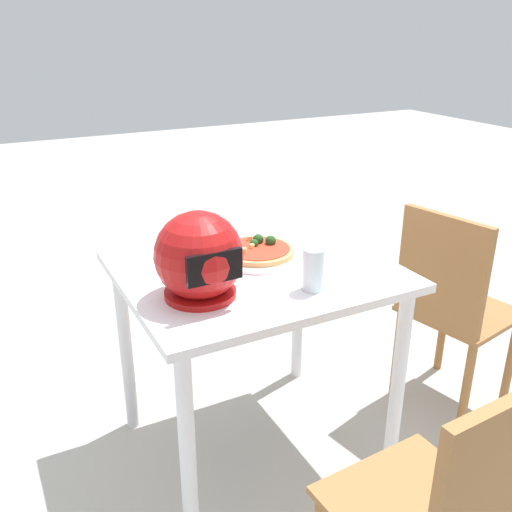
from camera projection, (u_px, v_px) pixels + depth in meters
The scene contains 7 objects.
ground_plane at pixel (255, 444), 2.25m from camera, with size 14.00×14.00×0.00m, color #B2ADA3.
dining_table at pixel (255, 296), 2.00m from camera, with size 0.92×0.80×0.78m.
pizza_plate at pixel (257, 255), 2.04m from camera, with size 0.34×0.34×0.01m, color white.
pizza at pixel (258, 250), 2.04m from camera, with size 0.27×0.27×0.05m.
motorcycle_helmet at pixel (199, 257), 1.69m from camera, with size 0.27×0.27×0.27m.
drinking_glass at pixel (313, 269), 1.76m from camera, with size 0.07×0.07×0.14m, color silver.
chair_side at pixel (450, 303), 2.29m from camera, with size 0.47×0.47×0.90m.
Camera 1 is at (0.82, 1.60, 1.56)m, focal length 39.56 mm.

